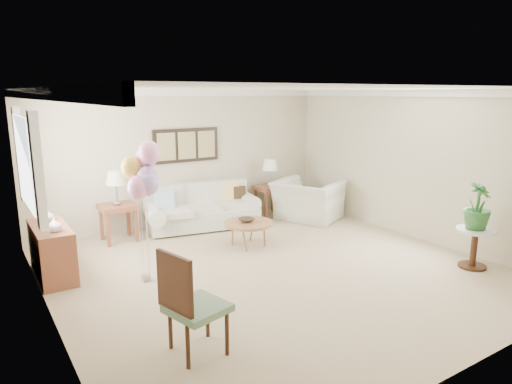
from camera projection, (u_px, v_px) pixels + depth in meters
ground_plane at (274, 269)px, 6.71m from camera, size 6.00×6.00×0.00m
room_shell at (265, 160)px, 6.38m from camera, size 6.04×6.04×2.60m
wall_art_triptych at (186, 145)px, 8.81m from camera, size 1.35×0.06×0.65m
sofa at (202, 210)px, 8.75m from camera, size 2.43×1.22×0.84m
end_table_left at (118, 211)px, 7.89m from camera, size 0.60×0.55×0.66m
end_table_right at (270, 190)px, 9.60m from camera, size 0.58×0.53×0.63m
lamp_left at (116, 179)px, 7.77m from camera, size 0.34×0.34×0.60m
lamp_right at (270, 166)px, 9.49m from camera, size 0.32×0.32×0.56m
coffee_table at (248, 224)px, 7.66m from camera, size 0.83×0.83×0.42m
decor_bowl at (247, 220)px, 7.66m from camera, size 0.29×0.29×0.06m
armchair at (308, 200)px, 9.28m from camera, size 1.49×1.57×0.80m
side_table at (475, 239)px, 6.70m from camera, size 0.55×0.55×0.59m
potted_plant at (478, 206)px, 6.60m from camera, size 0.47×0.47×0.70m
accent_chair at (190, 302)px, 4.43m from camera, size 0.64×0.64×1.07m
credenza at (52, 251)px, 6.39m from camera, size 0.46×1.20×0.74m
vase_white at (54, 225)px, 6.04m from camera, size 0.22×0.22×0.19m
vase_sage at (47, 215)px, 6.51m from camera, size 0.21×0.21×0.18m
balloon_cluster at (143, 172)px, 5.94m from camera, size 0.47×0.49×1.94m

